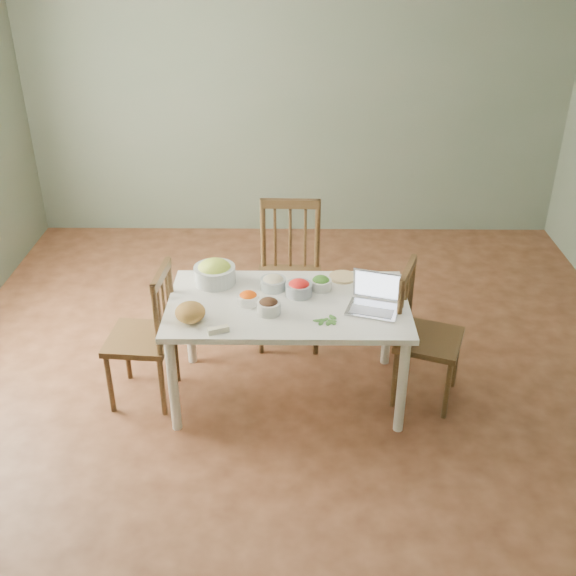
{
  "coord_description": "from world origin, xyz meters",
  "views": [
    {
      "loc": [
        -0.01,
        -3.74,
        2.78
      ],
      "look_at": [
        -0.05,
        -0.16,
        0.79
      ],
      "focal_mm": 42.23,
      "sensor_mm": 36.0,
      "label": 1
    }
  ],
  "objects_px": {
    "dining_table": "(288,349)",
    "bowl_squash": "(215,272)",
    "chair_far": "(289,278)",
    "chair_right": "(430,337)",
    "laptop": "(374,295)",
    "chair_left": "(140,336)",
    "bread_boule": "(190,312)"
  },
  "relations": [
    {
      "from": "dining_table",
      "to": "bowl_squash",
      "type": "xyz_separation_m",
      "value": [
        -0.47,
        0.25,
        0.42
      ]
    },
    {
      "from": "chair_far",
      "to": "chair_right",
      "type": "height_order",
      "value": "chair_far"
    },
    {
      "from": "laptop",
      "to": "chair_left",
      "type": "bearing_deg",
      "value": -165.23
    },
    {
      "from": "laptop",
      "to": "chair_right",
      "type": "bearing_deg",
      "value": 28.7
    },
    {
      "from": "bowl_squash",
      "to": "chair_right",
      "type": "bearing_deg",
      "value": -11.1
    },
    {
      "from": "dining_table",
      "to": "laptop",
      "type": "bearing_deg",
      "value": -10.63
    },
    {
      "from": "bread_boule",
      "to": "dining_table",
      "type": "bearing_deg",
      "value": 21.24
    },
    {
      "from": "bread_boule",
      "to": "laptop",
      "type": "bearing_deg",
      "value": 6.62
    },
    {
      "from": "chair_far",
      "to": "bowl_squash",
      "type": "distance_m",
      "value": 0.67
    },
    {
      "from": "chair_right",
      "to": "dining_table",
      "type": "bearing_deg",
      "value": 108.93
    },
    {
      "from": "laptop",
      "to": "bowl_squash",
      "type": "bearing_deg",
      "value": 177.89
    },
    {
      "from": "chair_right",
      "to": "laptop",
      "type": "distance_m",
      "value": 0.51
    },
    {
      "from": "bowl_squash",
      "to": "laptop",
      "type": "distance_m",
      "value": 1.04
    },
    {
      "from": "chair_right",
      "to": "bread_boule",
      "type": "height_order",
      "value": "chair_right"
    },
    {
      "from": "dining_table",
      "to": "chair_far",
      "type": "bearing_deg",
      "value": 89.81
    },
    {
      "from": "bowl_squash",
      "to": "dining_table",
      "type": "bearing_deg",
      "value": -27.74
    },
    {
      "from": "bread_boule",
      "to": "bowl_squash",
      "type": "relative_size",
      "value": 0.67
    },
    {
      "from": "chair_right",
      "to": "laptop",
      "type": "bearing_deg",
      "value": 121.61
    },
    {
      "from": "dining_table",
      "to": "bread_boule",
      "type": "height_order",
      "value": "bread_boule"
    },
    {
      "from": "chair_left",
      "to": "bread_boule",
      "type": "relative_size",
      "value": 5.23
    },
    {
      "from": "chair_far",
      "to": "bread_boule",
      "type": "relative_size",
      "value": 5.8
    },
    {
      "from": "bread_boule",
      "to": "bowl_squash",
      "type": "bearing_deg",
      "value": 78.64
    },
    {
      "from": "chair_left",
      "to": "bread_boule",
      "type": "xyz_separation_m",
      "value": [
        0.36,
        -0.19,
        0.29
      ]
    },
    {
      "from": "dining_table",
      "to": "bread_boule",
      "type": "bearing_deg",
      "value": -158.76
    },
    {
      "from": "chair_left",
      "to": "bowl_squash",
      "type": "height_order",
      "value": "chair_left"
    },
    {
      "from": "bread_boule",
      "to": "chair_far",
      "type": "bearing_deg",
      "value": 56.84
    },
    {
      "from": "chair_right",
      "to": "bread_boule",
      "type": "relative_size",
      "value": 5.16
    },
    {
      "from": "chair_far",
      "to": "chair_left",
      "type": "xyz_separation_m",
      "value": [
        -0.93,
        -0.68,
        -0.05
      ]
    },
    {
      "from": "chair_far",
      "to": "bread_boule",
      "type": "distance_m",
      "value": 1.07
    },
    {
      "from": "chair_left",
      "to": "laptop",
      "type": "distance_m",
      "value": 1.48
    },
    {
      "from": "chair_right",
      "to": "bowl_squash",
      "type": "relative_size",
      "value": 3.45
    },
    {
      "from": "chair_left",
      "to": "bread_boule",
      "type": "distance_m",
      "value": 0.5
    }
  ]
}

